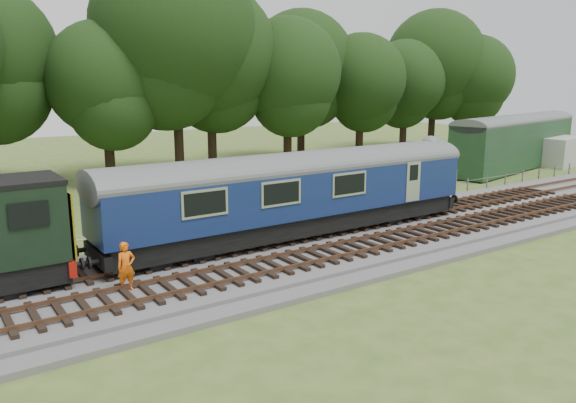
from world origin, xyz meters
TOP-DOWN VIEW (x-y plane):
  - ground at (0.00, 0.00)m, footprint 120.00×120.00m
  - ballast at (0.00, 0.00)m, footprint 70.00×7.00m
  - track_north at (0.00, 1.40)m, footprint 67.20×2.40m
  - track_south at (0.00, -1.60)m, footprint 67.20×2.40m
  - fence at (0.00, 4.50)m, footprint 64.00×0.12m
  - tree_line at (0.00, 22.00)m, footprint 70.00×8.00m
  - dmu_railcar at (-1.72, 1.40)m, footprint 18.05×2.86m
  - worker at (-10.30, -0.93)m, footprint 0.63×0.42m
  - parked_coach at (25.90, 9.22)m, footprint 17.48×6.33m
  - shed at (18.20, 11.17)m, footprint 3.70×3.70m
  - caravan at (30.86, 8.06)m, footprint 5.37×3.25m

SIDE VIEW (x-z plane):
  - ground at x=0.00m, z-range 0.00..0.00m
  - fence at x=0.00m, z-range -0.50..0.50m
  - tree_line at x=0.00m, z-range -9.00..9.00m
  - ballast at x=0.00m, z-range 0.00..0.35m
  - track_north at x=0.00m, z-range 0.31..0.52m
  - track_south at x=0.00m, z-range 0.31..0.52m
  - worker at x=-10.30m, z-range 0.35..2.03m
  - caravan at x=30.86m, z-range 0.00..2.46m
  - shed at x=18.20m, z-range 0.02..2.47m
  - parked_coach at x=25.90m, z-range 0.27..4.67m
  - dmu_railcar at x=-1.72m, z-range 0.67..4.54m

